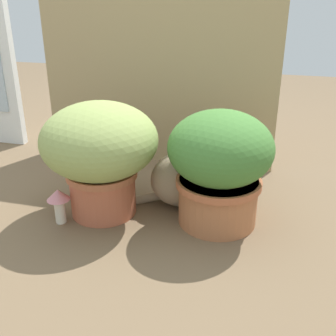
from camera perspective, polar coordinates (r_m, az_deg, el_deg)
ground_plane at (r=1.49m, az=-6.03°, el=-7.11°), size 6.00×6.00×0.00m
cardboard_backdrop at (r=1.87m, az=-1.65°, el=13.99°), size 1.09×0.03×0.89m
grass_planter at (r=1.44m, az=-9.51°, el=2.46°), size 0.41×0.41×0.42m
leafy_planter at (r=1.38m, az=7.26°, el=0.54°), size 0.36×0.36×0.41m
cat at (r=1.52m, az=3.03°, el=-1.10°), size 0.39×0.26×0.32m
mushroom_ornament_pink at (r=1.47m, az=-15.09°, el=-4.35°), size 0.08×0.08×0.13m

